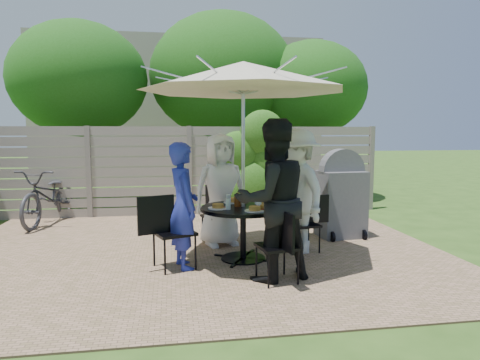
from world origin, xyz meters
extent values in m
plane|color=#2D4F18|center=(0.00, 0.00, 0.00)|extent=(60.00, 60.00, 0.00)
cube|color=#A17A5D|center=(0.00, 0.50, 0.01)|extent=(7.00, 6.00, 0.02)
cube|color=gray|center=(0.00, 3.00, 0.93)|extent=(8.00, 0.10, 1.85)
ellipsoid|color=#245513|center=(1.40, 2.85, 0.90)|extent=(1.20, 0.70, 1.80)
cube|color=gray|center=(0.00, 12.00, 2.50)|extent=(10.00, 6.00, 5.00)
ellipsoid|color=#1E5313|center=(-2.50, 5.00, 2.97)|extent=(3.20, 3.20, 2.72)
ellipsoid|color=#1E5313|center=(1.00, 5.50, 3.18)|extent=(3.80, 3.80, 3.23)
ellipsoid|color=#1E5313|center=(3.20, 4.80, 2.83)|extent=(2.80, 2.80, 2.38)
cylinder|color=black|center=(0.57, -0.29, 0.72)|extent=(1.37, 1.37, 0.03)
cylinder|color=black|center=(0.57, -0.29, 0.36)|extent=(0.08, 0.08, 0.72)
cylinder|color=black|center=(0.57, -0.29, 0.02)|extent=(0.60, 0.60, 0.04)
cylinder|color=silver|center=(0.57, -0.29, 1.25)|extent=(0.05, 0.05, 2.50)
cone|color=#BFB99E|center=(0.57, -0.29, 2.45)|extent=(3.32, 3.32, 0.38)
cube|color=black|center=(0.33, 0.63, 0.43)|extent=(0.54, 0.54, 0.03)
cube|color=black|center=(0.26, 0.82, 0.66)|extent=(0.18, 0.40, 0.43)
imported|color=white|center=(0.36, 0.51, 0.86)|extent=(0.95, 0.74, 1.71)
cube|color=black|center=(-0.35, -0.53, 0.47)|extent=(0.60, 0.60, 0.04)
cube|color=black|center=(-0.56, -0.61, 0.72)|extent=(0.44, 0.19, 0.47)
imported|color=#242FA0|center=(-0.23, -0.50, 0.80)|extent=(0.52, 0.66, 1.61)
cube|color=black|center=(0.81, -1.21, 0.43)|extent=(0.49, 0.49, 0.03)
cube|color=black|center=(0.85, -1.42, 0.66)|extent=(0.10, 0.42, 0.43)
imported|color=black|center=(0.78, -1.09, 0.94)|extent=(1.07, 0.92, 1.89)
cube|color=black|center=(1.49, -0.05, 0.41)|extent=(0.45, 0.45, 0.03)
cube|color=black|center=(1.69, -0.02, 0.62)|extent=(0.40, 0.08, 0.41)
imported|color=beige|center=(1.38, -0.08, 0.89)|extent=(0.93, 1.28, 1.78)
cylinder|color=white|center=(0.48, 0.06, 0.74)|extent=(0.26, 0.26, 0.01)
cylinder|color=#C08C38|center=(0.48, 0.06, 0.78)|extent=(0.15, 0.15, 0.05)
cylinder|color=white|center=(0.23, -0.38, 0.74)|extent=(0.26, 0.26, 0.01)
cylinder|color=#C08C38|center=(0.23, -0.38, 0.78)|extent=(0.15, 0.15, 0.05)
cylinder|color=white|center=(0.66, -0.64, 0.74)|extent=(0.26, 0.26, 0.01)
cylinder|color=#C08C38|center=(0.66, -0.64, 0.78)|extent=(0.15, 0.15, 0.05)
cylinder|color=white|center=(0.92, -0.20, 0.74)|extent=(0.26, 0.26, 0.01)
cylinder|color=#C08C38|center=(0.92, -0.20, 0.78)|extent=(0.15, 0.15, 0.05)
cylinder|color=white|center=(0.82, -0.54, 0.74)|extent=(0.24, 0.24, 0.01)
cylinder|color=#C08C38|center=(0.82, -0.54, 0.78)|extent=(0.14, 0.14, 0.05)
cylinder|color=silver|center=(0.41, -0.07, 0.81)|extent=(0.07, 0.07, 0.14)
cylinder|color=silver|center=(0.35, -0.46, 0.81)|extent=(0.07, 0.07, 0.14)
cylinder|color=silver|center=(0.74, -0.52, 0.81)|extent=(0.07, 0.07, 0.14)
cylinder|color=silver|center=(0.80, -0.12, 0.81)|extent=(0.07, 0.07, 0.14)
cylinder|color=#59280C|center=(0.50, -0.26, 0.82)|extent=(0.09, 0.09, 0.16)
cylinder|color=#C6B293|center=(0.61, -0.05, 0.80)|extent=(0.08, 0.08, 0.12)
imported|color=#333338|center=(-2.65, 2.60, 0.53)|extent=(1.07, 2.10, 1.05)
cube|color=#56565B|center=(2.36, 0.70, 0.55)|extent=(0.75, 0.60, 1.10)
cylinder|color=#56565B|center=(2.36, 0.70, 1.10)|extent=(0.74, 0.27, 0.72)
camera|label=1|loc=(-0.36, -5.85, 1.74)|focal=32.00mm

